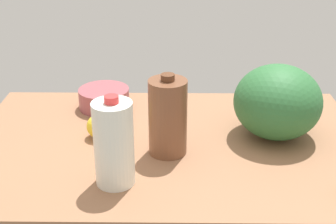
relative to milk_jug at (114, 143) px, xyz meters
The scene contains 6 objects.
countertop 28.30cm from the milk_jug, 58.28° to the left, with size 120.00×76.00×3.00cm, color #956546.
milk_jug is the anchor object (origin of this frame).
chocolate_milk_jug 20.46cm from the milk_jug, 50.36° to the left, with size 10.87×10.87×23.88cm.
mixing_bowl 47.95cm from the milk_jug, 101.22° to the left, with size 17.42×17.42×6.86cm, color #9D4D54.
watermelon 53.07cm from the milk_jug, 29.83° to the left, with size 26.30×26.30×22.46cm, color #2E6C37.
lemon_near_front 26.73cm from the milk_jug, 107.79° to the left, with size 7.40×7.40×7.40cm, color yellow.
Camera 1 is at (1.52, -123.43, 71.00)cm, focal length 50.00 mm.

